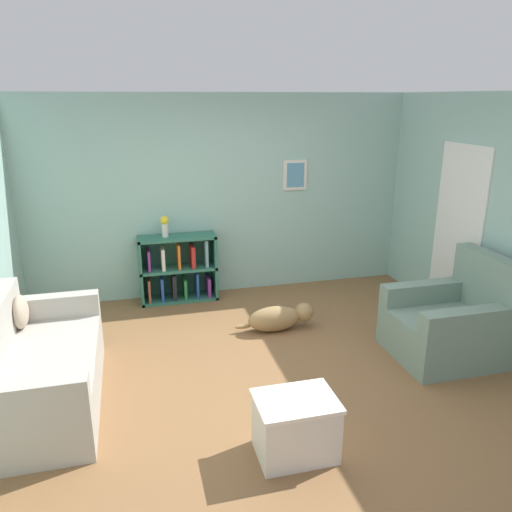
{
  "coord_description": "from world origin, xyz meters",
  "views": [
    {
      "loc": [
        -1.17,
        -4.12,
        2.54
      ],
      "look_at": [
        0.0,
        0.4,
        1.05
      ],
      "focal_mm": 35.0,
      "sensor_mm": 36.0,
      "label": 1
    }
  ],
  "objects": [
    {
      "name": "ground_plane",
      "position": [
        0.0,
        0.0,
        0.0
      ],
      "size": [
        14.0,
        14.0,
        0.0
      ],
      "primitive_type": "plane",
      "color": "brown"
    },
    {
      "name": "wall_back",
      "position": [
        0.0,
        2.25,
        1.3
      ],
      "size": [
        5.6,
        0.13,
        2.6
      ],
      "color": "#93BCB2",
      "rests_on": "ground_plane"
    },
    {
      "name": "wall_right",
      "position": [
        2.55,
        0.02,
        1.29
      ],
      "size": [
        0.16,
        5.0,
        2.6
      ],
      "color": "#93BCB2",
      "rests_on": "ground_plane"
    },
    {
      "name": "couch",
      "position": [
        -2.05,
        -0.03,
        0.32
      ],
      "size": [
        0.9,
        1.8,
        0.87
      ],
      "color": "#ADA89E",
      "rests_on": "ground_plane"
    },
    {
      "name": "bookshelf",
      "position": [
        -0.62,
        2.03,
        0.41
      ],
      "size": [
        0.98,
        0.33,
        0.86
      ],
      "color": "#2D6B56",
      "rests_on": "ground_plane"
    },
    {
      "name": "recliner_chair",
      "position": [
        1.92,
        -0.15,
        0.35
      ],
      "size": [
        1.05,
        0.92,
        1.05
      ],
      "color": "gray",
      "rests_on": "ground_plane"
    },
    {
      "name": "coffee_table",
      "position": [
        -0.11,
        -1.18,
        0.25
      ],
      "size": [
        0.59,
        0.45,
        0.46
      ],
      "color": "silver",
      "rests_on": "ground_plane"
    },
    {
      "name": "dog",
      "position": [
        0.39,
        0.83,
        0.15
      ],
      "size": [
        0.92,
        0.26,
        0.3
      ],
      "color": "#9E7A4C",
      "rests_on": "ground_plane"
    },
    {
      "name": "vase",
      "position": [
        -0.76,
        2.01,
        1.02
      ],
      "size": [
        0.11,
        0.11,
        0.27
      ],
      "color": "silver",
      "rests_on": "bookshelf"
    }
  ]
}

